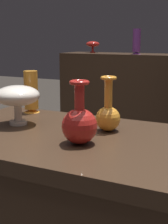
# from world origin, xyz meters

# --- Properties ---
(vase_centerpiece) EXTENTS (0.12, 0.12, 0.21)m
(vase_centerpiece) POSITION_xyz_m (0.01, -0.08, 0.87)
(vase_centerpiece) COLOR red
(vase_centerpiece) RESTS_ON display_plinth
(vase_tall_behind) EXTENTS (0.08, 0.08, 0.20)m
(vase_tall_behind) POSITION_xyz_m (-0.42, 0.25, 0.90)
(vase_tall_behind) COLOR orange
(vase_tall_behind) RESTS_ON display_plinth
(vase_left_accent) EXTENTS (0.09, 0.09, 0.21)m
(vase_left_accent) POSITION_xyz_m (0.03, 0.11, 0.86)
(vase_left_accent) COLOR orange
(vase_left_accent) RESTS_ON display_plinth
(vase_right_accent) EXTENTS (0.18, 0.18, 0.16)m
(vase_right_accent) POSITION_xyz_m (-0.33, 0.04, 0.92)
(vase_right_accent) COLOR silver
(vase_right_accent) RESTS_ON display_plinth
(shelf_vase_left) EXTENTS (0.09, 0.09, 0.24)m
(shelf_vase_left) POSITION_xyz_m (-0.52, 2.14, 1.11)
(shelf_vase_left) COLOR #7A388E
(shelf_vase_left) RESTS_ON back_display_shelf
(shelf_vase_far_left) EXTENTS (0.14, 0.14, 0.12)m
(shelf_vase_far_left) POSITION_xyz_m (-1.04, 2.26, 1.08)
(shelf_vase_far_left) COLOR red
(shelf_vase_far_left) RESTS_ON back_display_shelf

